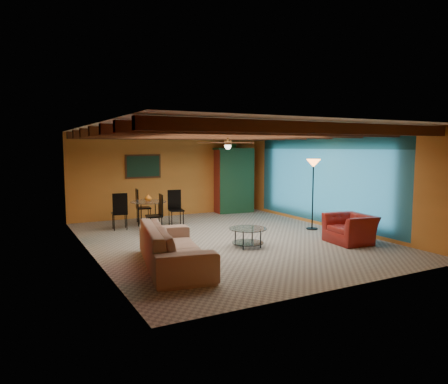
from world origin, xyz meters
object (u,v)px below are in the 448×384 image
armchair (350,229)px  potted_plant (233,143)px  armoire (233,181)px  coffee_table (248,237)px  sofa (174,246)px  floor_lamp (313,194)px  vase (148,188)px  dining_table (148,209)px

armchair → potted_plant: bearing=-173.2°
armchair → armoire: bearing=-173.2°
coffee_table → potted_plant: potted_plant is taller
sofa → floor_lamp: floor_lamp is taller
potted_plant → armchair: bearing=-88.2°
armchair → coffee_table: 2.47m
sofa → armoire: bearing=-27.4°
coffee_table → vase: vase is taller
vase → dining_table: bearing=0.0°
floor_lamp → potted_plant: potted_plant is taller
vase → armchair: bearing=-48.2°
armoire → potted_plant: (0.00, 0.00, 1.31)m
armoire → armchair: bearing=-83.1°
vase → sofa: bearing=-100.8°
sofa → armoire: (4.21, 5.28, 0.69)m
armoire → floor_lamp: (0.45, -3.69, -0.11)m
vase → potted_plant: bearing=21.1°
floor_lamp → vase: bearing=148.9°
armchair → potted_plant: 5.78m
sofa → armchair: (4.38, -0.11, -0.05)m
armoire → dining_table: bearing=-153.8°
sofa → dining_table: 4.02m
sofa → armchair: bearing=-80.3°
coffee_table → potted_plant: (2.17, 4.60, 2.17)m
floor_lamp → potted_plant: 3.98m
coffee_table → armchair: bearing=-18.7°
floor_lamp → vase: (-3.91, 2.36, 0.16)m
coffee_table → floor_lamp: (2.62, 0.91, 0.75)m
coffee_table → armoire: bearing=64.8°
floor_lamp → vase: size_ratio=9.70×
sofa → floor_lamp: bearing=-60.0°
armchair → armoire: 5.45m
armchair → dining_table: dining_table is taller
potted_plant → vase: 3.92m
dining_table → sofa: bearing=-100.8°
coffee_table → dining_table: dining_table is taller
armchair → floor_lamp: floor_lamp is taller
sofa → dining_table: size_ratio=1.36×
sofa → dining_table: dining_table is taller
armchair → armoire: armoire is taller
sofa → armchair: 4.39m
dining_table → floor_lamp: 4.59m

